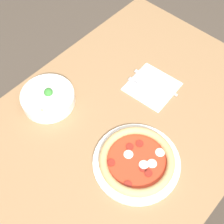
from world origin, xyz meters
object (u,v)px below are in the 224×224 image
object	(u,v)px
pizza	(137,161)
knife	(157,84)
bowl	(48,97)
fork	(148,90)

from	to	relation	value
pizza	knife	world-z (taller)	pizza
pizza	bowl	world-z (taller)	bowl
bowl	pizza	bearing A→B (deg)	-85.92
bowl	knife	distance (m)	0.41
bowl	fork	world-z (taller)	bowl
fork	knife	bearing A→B (deg)	-100.83
pizza	knife	bearing A→B (deg)	26.05
pizza	fork	distance (m)	0.30
bowl	knife	size ratio (longest dim) A/B	0.99
fork	knife	world-z (taller)	same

